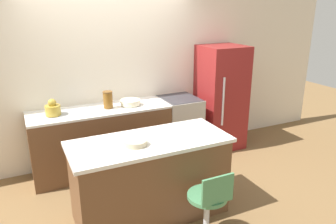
# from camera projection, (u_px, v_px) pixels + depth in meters

# --- Properties ---
(ground_plane) EXTENTS (14.00, 14.00, 0.00)m
(ground_plane) POSITION_uv_depth(u_px,v_px,m) (130.00, 175.00, 4.68)
(ground_plane) COLOR brown
(wall_back) EXTENTS (8.00, 0.06, 2.60)m
(wall_back) POSITION_uv_depth(u_px,v_px,m) (112.00, 76.00, 4.85)
(wall_back) COLOR silver
(wall_back) RESTS_ON ground_plane
(back_counter) EXTENTS (1.93, 0.63, 0.94)m
(back_counter) POSITION_uv_depth(u_px,v_px,m) (102.00, 140.00, 4.70)
(back_counter) COLOR brown
(back_counter) RESTS_ON ground_plane
(kitchen_island) EXTENTS (1.74, 0.75, 0.93)m
(kitchen_island) POSITION_uv_depth(u_px,v_px,m) (151.00, 178.00, 3.67)
(kitchen_island) COLOR brown
(kitchen_island) RESTS_ON ground_plane
(oven_range) EXTENTS (0.56, 0.64, 0.94)m
(oven_range) POSITION_uv_depth(u_px,v_px,m) (180.00, 126.00, 5.21)
(oven_range) COLOR #B7B2A8
(oven_range) RESTS_ON ground_plane
(refrigerator) EXTENTS (0.69, 0.67, 1.70)m
(refrigerator) POSITION_uv_depth(u_px,v_px,m) (221.00, 98.00, 5.39)
(refrigerator) COLOR maroon
(refrigerator) RESTS_ON ground_plane
(stool_chair) EXTENTS (0.40, 0.40, 0.81)m
(stool_chair) POSITION_uv_depth(u_px,v_px,m) (208.00, 208.00, 3.26)
(stool_chair) COLOR #B7B7BC
(stool_chair) RESTS_ON ground_plane
(kettle) EXTENTS (0.20, 0.20, 0.22)m
(kettle) POSITION_uv_depth(u_px,v_px,m) (53.00, 109.00, 4.26)
(kettle) COLOR #B29333
(kettle) RESTS_ON back_counter
(mixing_bowl) EXTENTS (0.29, 0.29, 0.08)m
(mixing_bowl) POSITION_uv_depth(u_px,v_px,m) (130.00, 102.00, 4.71)
(mixing_bowl) COLOR beige
(mixing_bowl) RESTS_ON back_counter
(canister_jar) EXTENTS (0.14, 0.14, 0.24)m
(canister_jar) POSITION_uv_depth(u_px,v_px,m) (108.00, 100.00, 4.55)
(canister_jar) COLOR brown
(canister_jar) RESTS_ON back_counter
(fruit_bowl) EXTENTS (0.25, 0.25, 0.06)m
(fruit_bowl) POSITION_uv_depth(u_px,v_px,m) (135.00, 143.00, 3.39)
(fruit_bowl) COLOR #C1B28E
(fruit_bowl) RESTS_ON kitchen_island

